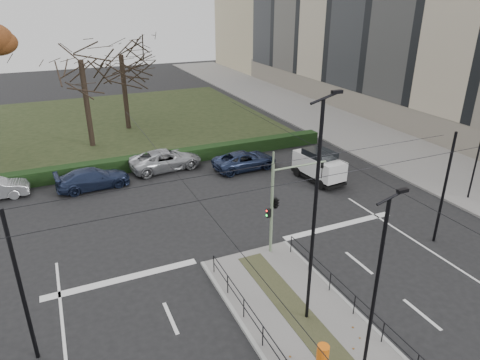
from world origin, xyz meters
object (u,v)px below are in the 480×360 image
object	(u,v)px
bare_tree_near	(81,67)
parked_car_fifth	(245,160)
streetlamp_median_near	(373,306)
parked_car_third	(93,178)
bare_tree_center	(121,60)
parked_car_fourth	(166,160)
traffic_light	(277,201)
white_van	(319,165)
litter_bin	(323,353)
streetlamp_median_far	(315,215)

from	to	relation	value
bare_tree_near	parked_car_fifth	xyz separation A→B (m)	(9.73, -10.00, -6.03)
streetlamp_median_near	bare_tree_near	size ratio (longest dim) A/B	0.77
parked_car_third	parked_car_fifth	distance (m)	10.74
bare_tree_center	bare_tree_near	xyz separation A→B (m)	(-3.81, -3.99, 0.25)
parked_car_third	parked_car_fourth	distance (m)	5.50
parked_car_third	traffic_light	bearing A→B (deg)	-152.10
parked_car_fifth	traffic_light	bearing A→B (deg)	159.84
streetlamp_median_near	parked_car_fourth	bearing A→B (deg)	90.81
streetlamp_median_near	bare_tree_near	distance (m)	30.10
bare_tree_center	streetlamp_median_near	bearing A→B (deg)	-88.51
white_van	bare_tree_center	size ratio (longest dim) A/B	0.46
bare_tree_center	white_van	bearing A→B (deg)	-61.80
bare_tree_center	litter_bin	bearing A→B (deg)	-89.27
parked_car_third	white_van	size ratio (longest dim) A/B	1.15
traffic_light	parked_car_fourth	size ratio (longest dim) A/B	0.89
traffic_light	streetlamp_median_near	xyz separation A→B (m)	(-1.72, -8.72, 0.95)
litter_bin	parked_car_third	bearing A→B (deg)	105.11
bare_tree_near	traffic_light	bearing A→B (deg)	-72.95
streetlamp_median_far	bare_tree_center	xyz separation A→B (m)	(-1.41, 29.69, 1.72)
parked_car_fifth	white_van	bearing A→B (deg)	-140.35
bare_tree_center	parked_car_fifth	bearing A→B (deg)	-67.07
streetlamp_median_near	white_van	bearing A→B (deg)	60.43
streetlamp_median_far	bare_tree_near	xyz separation A→B (m)	(-5.22, 25.70, 1.97)
traffic_light	bare_tree_center	world-z (taller)	bare_tree_center
streetlamp_median_near	parked_car_third	world-z (taller)	streetlamp_median_near
bare_tree_near	streetlamp_median_far	bearing A→B (deg)	-78.52
streetlamp_median_far	streetlamp_median_near	bearing A→B (deg)	-97.81
streetlamp_median_far	traffic_light	bearing A→B (deg)	76.22
streetlamp_median_near	bare_tree_near	xyz separation A→B (m)	(-4.68, 29.60, 2.85)
bare_tree_center	parked_car_fifth	xyz separation A→B (m)	(5.92, -14.00, -5.78)
streetlamp_median_near	bare_tree_center	distance (m)	33.71
traffic_light	white_van	bearing A→B (deg)	43.80
litter_bin	bare_tree_center	xyz separation A→B (m)	(-0.41, 32.16, 5.53)
white_van	parked_car_fifth	world-z (taller)	white_van
streetlamp_median_near	white_van	xyz separation A→B (m)	(8.81, 15.53, -2.69)
streetlamp_median_far	white_van	world-z (taller)	streetlamp_median_far
parked_car_third	bare_tree_center	size ratio (longest dim) A/B	0.52
parked_car_fifth	streetlamp_median_near	bearing A→B (deg)	162.43
traffic_light	streetlamp_median_near	world-z (taller)	streetlamp_median_near
streetlamp_median_far	bare_tree_center	bearing A→B (deg)	92.72
streetlamp_median_far	parked_car_fourth	distance (m)	18.50
streetlamp_median_near	streetlamp_median_far	xyz separation A→B (m)	(0.54, 3.90, 0.88)
streetlamp_median_far	parked_car_third	xyz separation A→B (m)	(-6.18, 16.71, -4.03)
litter_bin	streetlamp_median_far	size ratio (longest dim) A/B	0.12
traffic_light	bare_tree_center	distance (m)	25.25
litter_bin	parked_car_fifth	world-z (taller)	parked_car_fifth
bare_tree_center	parked_car_fourth	bearing A→B (deg)	-87.22
traffic_light	bare_tree_center	xyz separation A→B (m)	(-2.59, 24.87, 3.55)
litter_bin	streetlamp_median_far	bearing A→B (deg)	68.00
litter_bin	streetlamp_median_near	size ratio (longest dim) A/B	0.15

